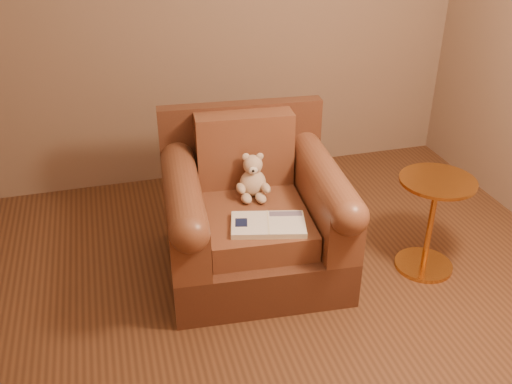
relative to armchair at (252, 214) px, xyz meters
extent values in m
plane|color=brown|center=(-0.08, -0.74, -0.35)|extent=(4.00, 4.00, 0.00)
cube|color=#522C1B|center=(0.00, -0.04, -0.21)|extent=(1.06, 1.02, 0.28)
cube|color=#522C1B|center=(0.03, 0.38, 0.24)|extent=(1.00, 0.18, 0.62)
cube|color=brown|center=(-0.01, -0.09, 0.01)|extent=(0.63, 0.74, 0.15)
cube|color=brown|center=(0.02, 0.25, 0.30)|extent=(0.59, 0.20, 0.45)
cube|color=brown|center=(-0.40, -0.06, 0.09)|extent=(0.27, 0.86, 0.32)
cube|color=brown|center=(0.39, -0.12, 0.09)|extent=(0.27, 0.86, 0.32)
cylinder|color=brown|center=(-0.40, -0.06, 0.25)|extent=(0.27, 0.86, 0.20)
cylinder|color=brown|center=(0.39, -0.12, 0.25)|extent=(0.27, 0.86, 0.20)
ellipsoid|color=#CBAD8E|center=(0.03, 0.09, 0.16)|extent=(0.16, 0.14, 0.16)
sphere|color=#CBAD8E|center=(0.03, 0.10, 0.27)|extent=(0.11, 0.11, 0.11)
ellipsoid|color=#CBAD8E|center=(-0.01, 0.12, 0.32)|extent=(0.05, 0.03, 0.05)
ellipsoid|color=#CBAD8E|center=(0.07, 0.10, 0.32)|extent=(0.05, 0.03, 0.05)
ellipsoid|color=beige|center=(0.02, 0.05, 0.26)|extent=(0.05, 0.04, 0.05)
sphere|color=black|center=(0.01, 0.03, 0.27)|extent=(0.02, 0.02, 0.02)
ellipsoid|color=#CBAD8E|center=(-0.06, 0.05, 0.16)|extent=(0.05, 0.10, 0.05)
ellipsoid|color=#CBAD8E|center=(0.08, 0.01, 0.16)|extent=(0.05, 0.10, 0.05)
ellipsoid|color=#CBAD8E|center=(-0.03, 0.01, 0.11)|extent=(0.06, 0.10, 0.05)
ellipsoid|color=#CBAD8E|center=(0.05, -0.01, 0.11)|extent=(0.06, 0.10, 0.05)
cube|color=beige|center=(0.01, -0.28, 0.10)|extent=(0.44, 0.33, 0.03)
cube|color=white|center=(-0.08, -0.25, 0.11)|extent=(0.24, 0.28, 0.00)
cube|color=white|center=(0.11, -0.30, 0.11)|extent=(0.24, 0.28, 0.00)
cube|color=beige|center=(0.01, -0.28, 0.11)|extent=(0.06, 0.23, 0.00)
cube|color=#0F1638|center=(-0.13, -0.24, 0.11)|extent=(0.08, 0.10, 0.00)
cube|color=slate|center=(0.13, -0.22, 0.11)|extent=(0.19, 0.09, 0.00)
cylinder|color=gold|center=(0.99, -0.32, -0.33)|extent=(0.34, 0.34, 0.03)
cylinder|color=gold|center=(0.99, -0.32, -0.05)|extent=(0.03, 0.03, 0.56)
cylinder|color=gold|center=(0.99, -0.32, 0.24)|extent=(0.43, 0.43, 0.02)
cylinder|color=gold|center=(0.99, -0.32, 0.23)|extent=(0.03, 0.03, 0.02)
camera|label=1|loc=(-0.74, -2.74, 1.73)|focal=40.00mm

